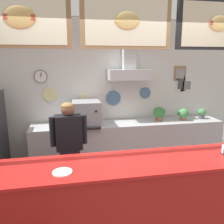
{
  "coord_description": "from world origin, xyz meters",
  "views": [
    {
      "loc": [
        -0.61,
        -2.39,
        2.12
      ],
      "look_at": [
        -0.03,
        0.7,
        1.4
      ],
      "focal_mm": 37.34,
      "sensor_mm": 36.0,
      "label": 1
    }
  ],
  "objects_px": {
    "espresso_machine": "(86,113)",
    "condiment_plate": "(62,172)",
    "potted_oregano": "(202,113)",
    "shop_worker": "(69,150)",
    "potted_basil": "(183,114)",
    "potted_rosemary": "(159,113)"
  },
  "relations": [
    {
      "from": "potted_basil",
      "to": "potted_oregano",
      "type": "bearing_deg",
      "value": 6.04
    },
    {
      "from": "shop_worker",
      "to": "espresso_machine",
      "type": "bearing_deg",
      "value": -113.98
    },
    {
      "from": "potted_rosemary",
      "to": "shop_worker",
      "type": "bearing_deg",
      "value": -150.37
    },
    {
      "from": "potted_oregano",
      "to": "condiment_plate",
      "type": "distance_m",
      "value": 3.56
    },
    {
      "from": "potted_basil",
      "to": "potted_oregano",
      "type": "xyz_separation_m",
      "value": [
        0.44,
        0.05,
        -0.02
      ]
    },
    {
      "from": "shop_worker",
      "to": "potted_basil",
      "type": "bearing_deg",
      "value": -162.16
    },
    {
      "from": "potted_oregano",
      "to": "condiment_plate",
      "type": "relative_size",
      "value": 1.14
    },
    {
      "from": "shop_worker",
      "to": "condiment_plate",
      "type": "distance_m",
      "value": 1.24
    },
    {
      "from": "espresso_machine",
      "to": "potted_basil",
      "type": "height_order",
      "value": "espresso_machine"
    },
    {
      "from": "shop_worker",
      "to": "condiment_plate",
      "type": "xyz_separation_m",
      "value": [
        -0.07,
        -1.21,
        0.26
      ]
    },
    {
      "from": "espresso_machine",
      "to": "condiment_plate",
      "type": "distance_m",
      "value": 2.22
    },
    {
      "from": "condiment_plate",
      "to": "shop_worker",
      "type": "bearing_deg",
      "value": 86.83
    },
    {
      "from": "shop_worker",
      "to": "potted_rosemary",
      "type": "bearing_deg",
      "value": -155.47
    },
    {
      "from": "espresso_machine",
      "to": "potted_oregano",
      "type": "relative_size",
      "value": 2.7
    },
    {
      "from": "potted_basil",
      "to": "condiment_plate",
      "type": "relative_size",
      "value": 1.32
    },
    {
      "from": "espresso_machine",
      "to": "potted_oregano",
      "type": "xyz_separation_m",
      "value": [
        2.38,
        0.03,
        -0.11
      ]
    },
    {
      "from": "shop_worker",
      "to": "condiment_plate",
      "type": "relative_size",
      "value": 8.31
    },
    {
      "from": "shop_worker",
      "to": "potted_basil",
      "type": "height_order",
      "value": "shop_worker"
    },
    {
      "from": "shop_worker",
      "to": "potted_basil",
      "type": "xyz_separation_m",
      "value": [
        2.28,
        0.96,
        0.21
      ]
    },
    {
      "from": "shop_worker",
      "to": "potted_rosemary",
      "type": "distance_m",
      "value": 2.06
    },
    {
      "from": "condiment_plate",
      "to": "potted_basil",
      "type": "bearing_deg",
      "value": 42.82
    },
    {
      "from": "espresso_machine",
      "to": "condiment_plate",
      "type": "height_order",
      "value": "espresso_machine"
    }
  ]
}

